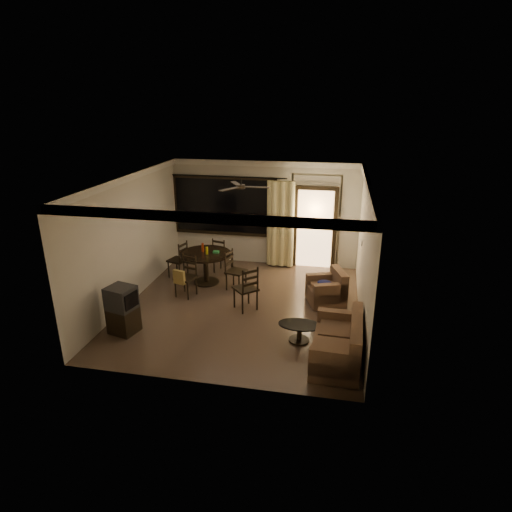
% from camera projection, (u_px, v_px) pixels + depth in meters
% --- Properties ---
extents(ground, '(5.50, 5.50, 0.00)m').
position_uv_depth(ground, '(242.00, 306.00, 9.39)').
color(ground, '#7F6651').
rests_on(ground, ground).
extents(room_shell, '(5.50, 6.70, 5.50)m').
position_uv_depth(room_shell, '(282.00, 208.00, 10.29)').
color(room_shell, beige).
rests_on(room_shell, ground).
extents(dining_table, '(1.25, 1.25, 1.00)m').
position_uv_depth(dining_table, '(206.00, 259.00, 10.41)').
color(dining_table, black).
rests_on(dining_table, ground).
extents(dining_chair_west, '(0.52, 0.52, 0.95)m').
position_uv_depth(dining_chair_west, '(178.00, 266.00, 10.88)').
color(dining_chair_west, black).
rests_on(dining_chair_west, ground).
extents(dining_chair_east, '(0.52, 0.52, 0.95)m').
position_uv_depth(dining_chair_east, '(236.00, 278.00, 10.17)').
color(dining_chair_east, black).
rests_on(dining_chair_east, ground).
extents(dining_chair_south, '(0.52, 0.56, 0.95)m').
position_uv_depth(dining_chair_south, '(186.00, 284.00, 9.80)').
color(dining_chair_south, black).
rests_on(dining_chair_south, ground).
extents(dining_chair_north, '(0.52, 0.52, 0.95)m').
position_uv_depth(dining_chair_north, '(223.00, 262.00, 11.19)').
color(dining_chair_north, black).
rests_on(dining_chair_north, ground).
extents(tv_cabinet, '(0.59, 0.56, 0.95)m').
position_uv_depth(tv_cabinet, '(123.00, 310.00, 8.21)').
color(tv_cabinet, black).
rests_on(tv_cabinet, ground).
extents(sofa, '(0.86, 1.54, 0.80)m').
position_uv_depth(sofa, '(340.00, 345.00, 7.31)').
color(sofa, '#40251D').
rests_on(sofa, ground).
extents(armchair, '(0.96, 0.96, 0.75)m').
position_uv_depth(armchair, '(328.00, 290.00, 9.45)').
color(armchair, '#40251D').
rests_on(armchair, ground).
extents(coffee_table, '(0.80, 0.48, 0.35)m').
position_uv_depth(coffee_table, '(299.00, 330.00, 7.98)').
color(coffee_table, black).
rests_on(coffee_table, ground).
extents(side_chair, '(0.63, 0.63, 1.01)m').
position_uv_depth(side_chair, '(246.00, 296.00, 9.18)').
color(side_chair, black).
rests_on(side_chair, ground).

